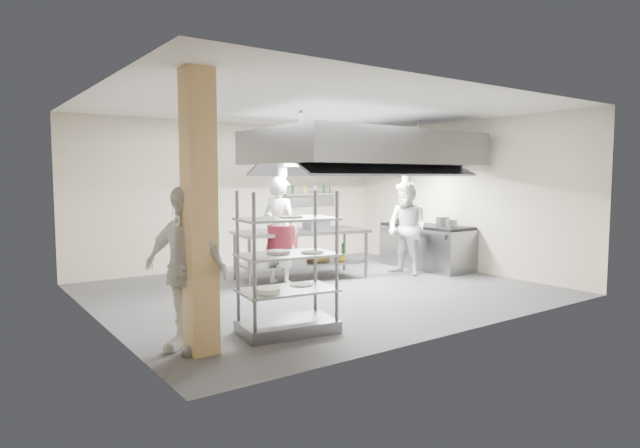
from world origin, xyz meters
TOP-DOWN VIEW (x-y plane):
  - floor at (0.00, 0.00)m, footprint 7.00×7.00m
  - ceiling at (0.00, 0.00)m, footprint 7.00×7.00m
  - wall_back at (0.00, 3.00)m, footprint 7.00×0.00m
  - wall_left at (-3.50, 0.00)m, footprint 0.00×6.00m
  - wall_right at (3.50, 0.00)m, footprint 0.00×6.00m
  - column at (-2.90, -1.90)m, footprint 0.30×0.30m
  - exhaust_hood at (1.30, 0.40)m, footprint 4.00×2.50m
  - hood_strip_a at (0.40, 0.40)m, footprint 1.60×0.12m
  - hood_strip_b at (2.20, 0.40)m, footprint 1.60×0.12m
  - wall_shelf at (1.80, 2.84)m, footprint 1.50×0.28m
  - island at (0.30, 1.00)m, footprint 2.58×1.42m
  - island_worktop at (0.30, 1.00)m, footprint 2.58×1.42m
  - island_undershelf at (0.30, 1.00)m, footprint 2.37×1.29m
  - pass_rack at (-1.76, -1.80)m, footprint 1.23×0.82m
  - cooking_range at (3.08, 0.50)m, footprint 0.80×2.00m
  - range_top at (3.08, 0.50)m, footprint 0.78×1.96m
  - chef_head at (-0.30, 0.77)m, footprint 0.67×0.81m
  - chef_line at (2.21, 0.19)m, footprint 0.76×0.93m
  - chef_plating at (-3.00, -1.71)m, footprint 0.90×1.13m
  - griddle at (0.68, 1.05)m, footprint 0.44×0.36m
  - wicker_basket at (0.64, 0.94)m, footprint 0.36×0.26m
  - stockpot at (3.09, 0.07)m, footprint 0.27×0.27m
  - plate_stack at (-1.76, -1.80)m, footprint 0.28×0.28m

SIDE VIEW (x-z plane):
  - floor at x=0.00m, z-range 0.00..0.00m
  - island_undershelf at x=0.30m, z-range 0.28..0.32m
  - wicker_basket at x=0.64m, z-range 0.32..0.48m
  - cooking_range at x=3.08m, z-range 0.00..0.84m
  - island at x=0.30m, z-range 0.00..0.91m
  - plate_stack at x=-1.76m, z-range 0.52..0.58m
  - pass_rack at x=-1.76m, z-range 0.00..1.72m
  - range_top at x=3.08m, z-range 0.84..0.90m
  - island_worktop at x=0.30m, z-range 0.85..0.91m
  - chef_line at x=2.21m, z-range 0.00..1.79m
  - chef_plating at x=-3.00m, z-range 0.00..1.80m
  - chef_head at x=-0.30m, z-range 0.00..1.89m
  - stockpot at x=3.09m, z-range 0.90..1.09m
  - griddle at x=0.68m, z-range 0.91..1.12m
  - wall_back at x=0.00m, z-range -2.00..5.00m
  - wall_left at x=-3.50m, z-range -1.50..4.50m
  - wall_right at x=3.50m, z-range -1.50..4.50m
  - column at x=-2.90m, z-range 0.00..3.00m
  - wall_shelf at x=1.80m, z-range 1.48..1.52m
  - hood_strip_a at x=0.40m, z-range 2.06..2.10m
  - hood_strip_b at x=2.20m, z-range 2.06..2.10m
  - exhaust_hood at x=1.30m, z-range 2.10..2.70m
  - ceiling at x=0.00m, z-range 3.00..3.00m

